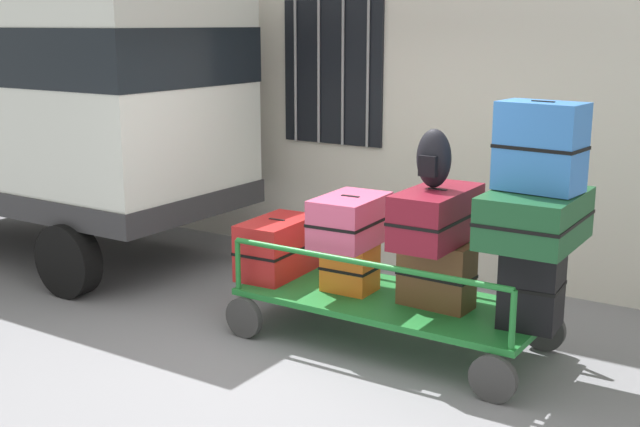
{
  "coord_description": "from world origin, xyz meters",
  "views": [
    {
      "loc": [
        3.33,
        -4.91,
        2.51
      ],
      "look_at": [
        -0.22,
        0.53,
        0.99
      ],
      "focal_mm": 45.75,
      "sensor_mm": 36.0,
      "label": 1
    }
  ],
  "objects_px": {
    "suitcase_midleft_bottom": "(350,267)",
    "suitcase_midright_bottom": "(532,285)",
    "suitcase_midleft_middle": "(350,220)",
    "suitcase_left_bottom": "(277,247)",
    "backpack": "(434,159)",
    "suitcase_midright_top": "(540,147)",
    "suitcase_midright_middle": "(535,218)",
    "suitcase_center_middle": "(437,216)",
    "van": "(44,97)",
    "suitcase_center_bottom": "(436,274)",
    "luggage_cart": "(391,305)"
  },
  "relations": [
    {
      "from": "luggage_cart",
      "to": "suitcase_midright_bottom",
      "type": "relative_size",
      "value": 3.96
    },
    {
      "from": "suitcase_center_bottom",
      "to": "suitcase_midright_bottom",
      "type": "relative_size",
      "value": 0.92
    },
    {
      "from": "suitcase_midleft_middle",
      "to": "suitcase_midright_top",
      "type": "height_order",
      "value": "suitcase_midright_top"
    },
    {
      "from": "van",
      "to": "suitcase_midright_middle",
      "type": "distance_m",
      "value": 5.66
    },
    {
      "from": "luggage_cart",
      "to": "suitcase_center_bottom",
      "type": "relative_size",
      "value": 4.3
    },
    {
      "from": "suitcase_left_bottom",
      "to": "suitcase_midleft_middle",
      "type": "relative_size",
      "value": 1.1
    },
    {
      "from": "suitcase_center_bottom",
      "to": "suitcase_midright_middle",
      "type": "distance_m",
      "value": 0.93
    },
    {
      "from": "suitcase_left_bottom",
      "to": "suitcase_midleft_middle",
      "type": "bearing_deg",
      "value": -2.45
    },
    {
      "from": "suitcase_midright_bottom",
      "to": "backpack",
      "type": "height_order",
      "value": "backpack"
    },
    {
      "from": "suitcase_midright_bottom",
      "to": "suitcase_center_bottom",
      "type": "bearing_deg",
      "value": 178.84
    },
    {
      "from": "suitcase_left_bottom",
      "to": "suitcase_midright_top",
      "type": "relative_size",
      "value": 1.26
    },
    {
      "from": "luggage_cart",
      "to": "suitcase_midleft_bottom",
      "type": "xyz_separation_m",
      "value": [
        -0.37,
        -0.02,
        0.25
      ]
    },
    {
      "from": "suitcase_midleft_middle",
      "to": "suitcase_midright_bottom",
      "type": "height_order",
      "value": "suitcase_midleft_middle"
    },
    {
      "from": "suitcase_center_middle",
      "to": "suitcase_midright_bottom",
      "type": "distance_m",
      "value": 0.85
    },
    {
      "from": "suitcase_left_bottom",
      "to": "suitcase_center_bottom",
      "type": "xyz_separation_m",
      "value": [
        1.5,
        0.01,
        0.01
      ]
    },
    {
      "from": "suitcase_midright_middle",
      "to": "suitcase_midleft_bottom",
      "type": "bearing_deg",
      "value": 179.46
    },
    {
      "from": "suitcase_center_middle",
      "to": "backpack",
      "type": "distance_m",
      "value": 0.43
    },
    {
      "from": "suitcase_center_bottom",
      "to": "suitcase_left_bottom",
      "type": "bearing_deg",
      "value": -179.8
    },
    {
      "from": "suitcase_midleft_middle",
      "to": "suitcase_center_middle",
      "type": "xyz_separation_m",
      "value": [
        0.75,
        0.01,
        0.13
      ]
    },
    {
      "from": "suitcase_midright_bottom",
      "to": "suitcase_midright_middle",
      "type": "height_order",
      "value": "suitcase_midright_middle"
    },
    {
      "from": "suitcase_midleft_bottom",
      "to": "suitcase_midright_bottom",
      "type": "relative_size",
      "value": 0.67
    },
    {
      "from": "suitcase_midright_bottom",
      "to": "suitcase_midleft_middle",
      "type": "bearing_deg",
      "value": -179.15
    },
    {
      "from": "van",
      "to": "suitcase_center_middle",
      "type": "height_order",
      "value": "van"
    },
    {
      "from": "backpack",
      "to": "van",
      "type": "bearing_deg",
      "value": 175.77
    },
    {
      "from": "suitcase_midright_middle",
      "to": "suitcase_midright_top",
      "type": "height_order",
      "value": "suitcase_midright_top"
    },
    {
      "from": "suitcase_center_middle",
      "to": "suitcase_midleft_middle",
      "type": "bearing_deg",
      "value": -179.54
    },
    {
      "from": "suitcase_midright_middle",
      "to": "suitcase_left_bottom",
      "type": "bearing_deg",
      "value": 178.91
    },
    {
      "from": "suitcase_midleft_middle",
      "to": "suitcase_midright_middle",
      "type": "distance_m",
      "value": 1.52
    },
    {
      "from": "suitcase_midright_middle",
      "to": "backpack",
      "type": "bearing_deg",
      "value": 177.57
    },
    {
      "from": "suitcase_midleft_bottom",
      "to": "van",
      "type": "bearing_deg",
      "value": 174.78
    },
    {
      "from": "van",
      "to": "suitcase_center_middle",
      "type": "xyz_separation_m",
      "value": [
        4.87,
        -0.37,
        -0.62
      ]
    },
    {
      "from": "suitcase_midleft_middle",
      "to": "suitcase_midright_top",
      "type": "relative_size",
      "value": 1.15
    },
    {
      "from": "van",
      "to": "suitcase_center_middle",
      "type": "distance_m",
      "value": 4.93
    },
    {
      "from": "suitcase_midleft_middle",
      "to": "backpack",
      "type": "xyz_separation_m",
      "value": [
        0.7,
        0.02,
        0.56
      ]
    },
    {
      "from": "suitcase_center_middle",
      "to": "suitcase_midright_top",
      "type": "height_order",
      "value": "suitcase_midright_top"
    },
    {
      "from": "suitcase_center_bottom",
      "to": "suitcase_midright_top",
      "type": "xyz_separation_m",
      "value": [
        0.75,
        -0.02,
        1.05
      ]
    },
    {
      "from": "suitcase_midright_bottom",
      "to": "suitcase_midright_top",
      "type": "height_order",
      "value": "suitcase_midright_top"
    },
    {
      "from": "suitcase_midleft_bottom",
      "to": "suitcase_center_middle",
      "type": "distance_m",
      "value": 0.91
    },
    {
      "from": "suitcase_center_bottom",
      "to": "suitcase_midright_top",
      "type": "height_order",
      "value": "suitcase_midright_top"
    },
    {
      "from": "suitcase_left_bottom",
      "to": "suitcase_midleft_bottom",
      "type": "height_order",
      "value": "suitcase_left_bottom"
    },
    {
      "from": "van",
      "to": "suitcase_left_bottom",
      "type": "height_order",
      "value": "van"
    },
    {
      "from": "suitcase_midleft_middle",
      "to": "suitcase_left_bottom",
      "type": "bearing_deg",
      "value": 177.55
    },
    {
      "from": "suitcase_midright_top",
      "to": "suitcase_midleft_middle",
      "type": "bearing_deg",
      "value": -179.23
    },
    {
      "from": "suitcase_center_bottom",
      "to": "suitcase_center_middle",
      "type": "distance_m",
      "value": 0.46
    },
    {
      "from": "suitcase_midleft_middle",
      "to": "suitcase_midright_bottom",
      "type": "bearing_deg",
      "value": 0.85
    },
    {
      "from": "van",
      "to": "suitcase_midright_bottom",
      "type": "bearing_deg",
      "value": -3.64
    },
    {
      "from": "suitcase_left_bottom",
      "to": "backpack",
      "type": "height_order",
      "value": "backpack"
    },
    {
      "from": "luggage_cart",
      "to": "suitcase_midright_top",
      "type": "bearing_deg",
      "value": -0.03
    },
    {
      "from": "suitcase_left_bottom",
      "to": "suitcase_midleft_bottom",
      "type": "xyz_separation_m",
      "value": [
        0.75,
        -0.03,
        -0.05
      ]
    },
    {
      "from": "van",
      "to": "suitcase_midright_middle",
      "type": "xyz_separation_m",
      "value": [
        5.62,
        -0.39,
        -0.53
      ]
    }
  ]
}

